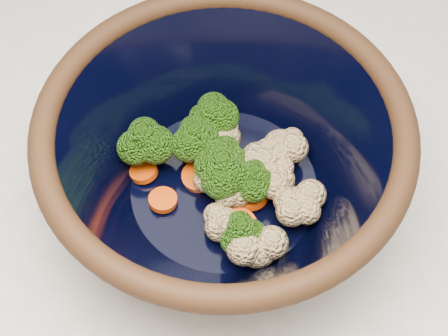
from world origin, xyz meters
TOP-DOWN VIEW (x-y plane):
  - counter at (0.00, 0.00)m, footprint 1.20×1.20m
  - mixing_bowl at (-0.07, -0.08)m, footprint 0.30×0.30m
  - vegetable_pile at (-0.07, -0.07)m, footprint 0.18×0.15m

SIDE VIEW (x-z plane):
  - counter at x=0.00m, z-range 0.00..0.90m
  - vegetable_pile at x=-0.07m, z-range 0.93..0.98m
  - mixing_bowl at x=-0.07m, z-range 0.91..1.04m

